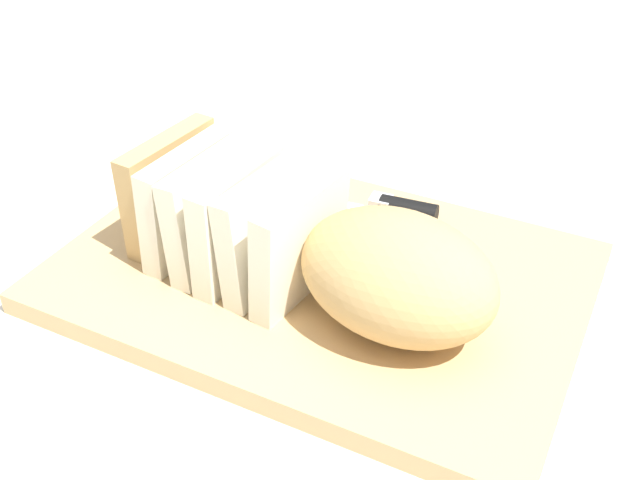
% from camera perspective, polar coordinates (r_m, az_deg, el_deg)
% --- Properties ---
extents(ground_plane, '(3.00, 3.00, 0.00)m').
position_cam_1_polar(ground_plane, '(0.67, 0.00, -3.51)').
color(ground_plane, silver).
extents(cutting_board, '(0.45, 0.31, 0.02)m').
position_cam_1_polar(cutting_board, '(0.66, 0.00, -2.83)').
color(cutting_board, tan).
rests_on(cutting_board, ground_plane).
extents(bread_loaf, '(0.33, 0.15, 0.10)m').
position_cam_1_polar(bread_loaf, '(0.60, -0.10, -0.57)').
color(bread_loaf, tan).
rests_on(bread_loaf, cutting_board).
extents(bread_knife, '(0.24, 0.04, 0.02)m').
position_cam_1_polar(bread_knife, '(0.72, 4.54, 2.46)').
color(bread_knife, silver).
rests_on(bread_knife, cutting_board).
extents(crumb_near_knife, '(0.01, 0.01, 0.01)m').
position_cam_1_polar(crumb_near_knife, '(0.62, 2.22, -4.29)').
color(crumb_near_knife, tan).
rests_on(crumb_near_knife, cutting_board).
extents(crumb_near_loaf, '(0.00, 0.00, 0.00)m').
position_cam_1_polar(crumb_near_loaf, '(0.68, 0.60, -0.59)').
color(crumb_near_loaf, tan).
rests_on(crumb_near_loaf, cutting_board).
extents(crumb_stray_left, '(0.00, 0.00, 0.00)m').
position_cam_1_polar(crumb_stray_left, '(0.64, -2.64, -2.85)').
color(crumb_stray_left, tan).
rests_on(crumb_stray_left, cutting_board).
extents(crumb_stray_right, '(0.01, 0.01, 0.01)m').
position_cam_1_polar(crumb_stray_right, '(0.63, 5.00, -3.73)').
color(crumb_stray_right, tan).
rests_on(crumb_stray_right, cutting_board).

